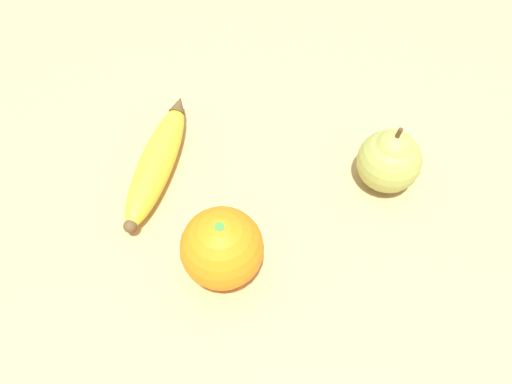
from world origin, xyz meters
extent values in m
plane|color=tan|center=(0.00, 0.00, 0.00)|extent=(3.00, 3.00, 0.00)
ellipsoid|color=yellow|center=(-0.09, 0.18, 0.02)|extent=(0.18, 0.05, 0.04)
cone|color=brown|center=(0.00, 0.18, 0.03)|extent=(0.03, 0.02, 0.03)
sphere|color=brown|center=(-0.18, 0.17, 0.02)|extent=(0.02, 0.02, 0.02)
sphere|color=orange|center=(-0.19, 0.07, 0.04)|extent=(0.08, 0.08, 0.08)
cylinder|color=#3D8438|center=(-0.19, 0.07, 0.08)|extent=(0.01, 0.01, 0.00)
sphere|color=#99A84C|center=(-0.04, -0.09, 0.04)|extent=(0.07, 0.07, 0.07)
sphere|color=#99A84C|center=(-0.04, -0.09, 0.06)|extent=(0.05, 0.05, 0.05)
cylinder|color=#4C3319|center=(-0.04, -0.09, 0.08)|extent=(0.01, 0.01, 0.02)
camera|label=1|loc=(-0.42, -0.03, 0.48)|focal=35.00mm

